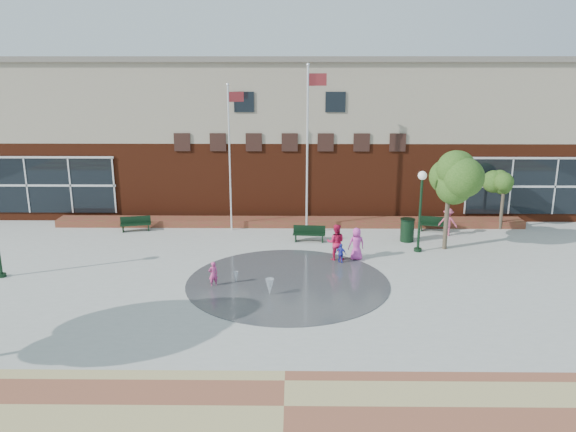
{
  "coord_description": "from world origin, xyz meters",
  "views": [
    {
      "loc": [
        0.25,
        -18.73,
        8.67
      ],
      "look_at": [
        0.0,
        4.0,
        2.6
      ],
      "focal_mm": 35.0,
      "sensor_mm": 36.0,
      "label": 1
    }
  ],
  "objects_px": {
    "trash_can": "(407,230)",
    "child_splash": "(213,274)",
    "flagpole_right": "(308,141)",
    "flagpole_left": "(230,151)",
    "bench_left": "(136,227)"
  },
  "relations": [
    {
      "from": "trash_can",
      "to": "child_splash",
      "type": "bearing_deg",
      "value": -145.76
    },
    {
      "from": "flagpole_right",
      "to": "trash_can",
      "type": "bearing_deg",
      "value": -33.9
    },
    {
      "from": "flagpole_left",
      "to": "trash_can",
      "type": "relative_size",
      "value": 6.52
    },
    {
      "from": "bench_left",
      "to": "child_splash",
      "type": "bearing_deg",
      "value": -68.5
    },
    {
      "from": "flagpole_right",
      "to": "bench_left",
      "type": "height_order",
      "value": "flagpole_right"
    },
    {
      "from": "bench_left",
      "to": "child_splash",
      "type": "relative_size",
      "value": 1.58
    },
    {
      "from": "bench_left",
      "to": "child_splash",
      "type": "distance_m",
      "value": 9.46
    },
    {
      "from": "flagpole_right",
      "to": "child_splash",
      "type": "bearing_deg",
      "value": -134.84
    },
    {
      "from": "flagpole_right",
      "to": "child_splash",
      "type": "distance_m",
      "value": 9.71
    },
    {
      "from": "bench_left",
      "to": "trash_can",
      "type": "height_order",
      "value": "trash_can"
    },
    {
      "from": "trash_can",
      "to": "child_splash",
      "type": "height_order",
      "value": "trash_can"
    },
    {
      "from": "trash_can",
      "to": "flagpole_right",
      "type": "bearing_deg",
      "value": 163.37
    },
    {
      "from": "bench_left",
      "to": "flagpole_left",
      "type": "bearing_deg",
      "value": -9.66
    },
    {
      "from": "flagpole_right",
      "to": "trash_can",
      "type": "distance_m",
      "value": 6.82
    },
    {
      "from": "flagpole_left",
      "to": "trash_can",
      "type": "height_order",
      "value": "flagpole_left"
    }
  ]
}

